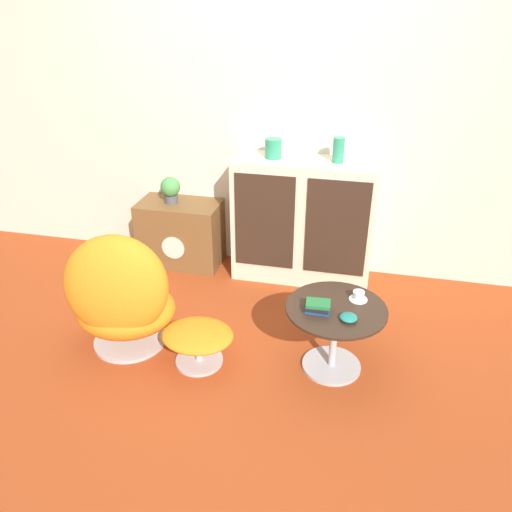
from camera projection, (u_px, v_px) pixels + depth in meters
name	position (u px, v px, depth m)	size (l,w,h in m)	color
ground_plane	(230.00, 368.00, 3.18)	(12.00, 12.00, 0.00)	#9E3D19
wall_back	(278.00, 112.00, 3.86)	(6.40, 0.06, 2.60)	beige
sideboard	(303.00, 221.00, 3.99)	(1.11, 0.40, 1.00)	beige
tv_console	(181.00, 233.00, 4.30)	(0.69, 0.40, 0.56)	brown
egg_chair	(122.00, 299.00, 3.20)	(0.76, 0.72, 0.87)	#B7B7BC
ottoman	(198.00, 338.00, 3.15)	(0.46, 0.39, 0.26)	#B7B7BC
coffee_table	(335.00, 327.00, 3.05)	(0.61, 0.61, 0.45)	#B7B7BC
vase_leftmost	(273.00, 148.00, 3.77)	(0.13, 0.13, 0.15)	#2D8E6B
vase_inner_left	(338.00, 150.00, 3.67)	(0.09, 0.09, 0.19)	#2D8E6B
potted_plant	(170.00, 189.00, 4.13)	(0.16, 0.16, 0.22)	#4C4C51
teacup	(358.00, 296.00, 3.05)	(0.11, 0.11, 0.06)	white
book_stack	(318.00, 307.00, 2.94)	(0.15, 0.11, 0.06)	#1E478C
bowl	(349.00, 317.00, 2.86)	(0.10, 0.10, 0.04)	#1E7A70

